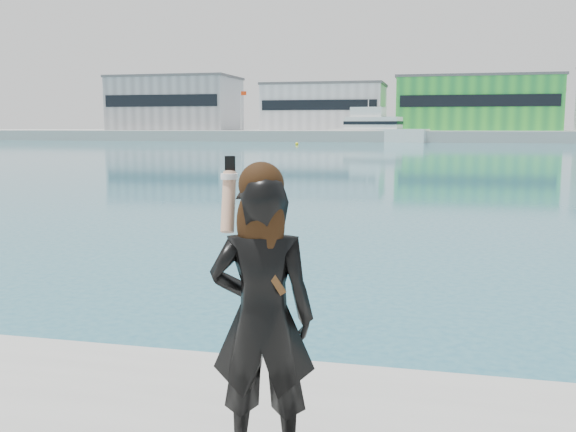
# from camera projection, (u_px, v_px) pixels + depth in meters

# --- Properties ---
(far_quay) EXTENTS (320.00, 40.00, 2.00)m
(far_quay) POSITION_uv_depth(u_px,v_px,m) (433.00, 135.00, 130.14)
(far_quay) COLOR #9E9E99
(far_quay) RESTS_ON ground
(warehouse_grey_left) EXTENTS (26.52, 16.36, 11.50)m
(warehouse_grey_left) POSITION_uv_depth(u_px,v_px,m) (176.00, 103.00, 139.67)
(warehouse_grey_left) COLOR gray
(warehouse_grey_left) RESTS_ON far_quay
(warehouse_white) EXTENTS (24.48, 15.35, 9.50)m
(warehouse_white) POSITION_uv_depth(u_px,v_px,m) (325.00, 107.00, 132.35)
(warehouse_white) COLOR silver
(warehouse_white) RESTS_ON far_quay
(warehouse_green) EXTENTS (30.60, 16.36, 10.50)m
(warehouse_green) POSITION_uv_depth(u_px,v_px,m) (476.00, 103.00, 125.51)
(warehouse_green) COLOR green
(warehouse_green) RESTS_ON far_quay
(flagpole_left) EXTENTS (1.28, 0.16, 8.00)m
(flagpole_left) POSITION_uv_depth(u_px,v_px,m) (241.00, 108.00, 129.25)
(flagpole_left) COLOR silver
(flagpole_left) RESTS_ON far_quay
(flagpole_right) EXTENTS (1.28, 0.16, 8.00)m
(flagpole_right) POSITION_uv_depth(u_px,v_px,m) (559.00, 106.00, 115.70)
(flagpole_right) COLOR silver
(flagpole_right) RESTS_ON far_quay
(motor_yacht) EXTENTS (18.24, 8.36, 8.22)m
(motor_yacht) POSITION_uv_depth(u_px,v_px,m) (376.00, 129.00, 115.70)
(motor_yacht) COLOR white
(motor_yacht) RESTS_ON ground
(buoy_far) EXTENTS (0.50, 0.50, 0.50)m
(buoy_far) POSITION_uv_depth(u_px,v_px,m) (297.00, 145.00, 98.41)
(buoy_far) COLOR yellow
(buoy_far) RESTS_ON ground
(woman) EXTENTS (0.72, 0.53, 1.91)m
(woman) POSITION_uv_depth(u_px,v_px,m) (262.00, 310.00, 3.98)
(woman) COLOR black
(woman) RESTS_ON near_quay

